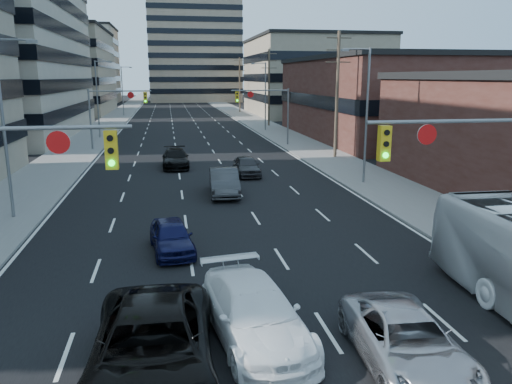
{
  "coord_description": "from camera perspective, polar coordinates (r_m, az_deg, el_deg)",
  "views": [
    {
      "loc": [
        -2.5,
        -6.49,
        7.17
      ],
      "look_at": [
        1.23,
        14.64,
        2.2
      ],
      "focal_mm": 35.0,
      "sensor_mm": 36.0,
      "label": 1
    }
  ],
  "objects": [
    {
      "name": "streetlight_right_near",
      "position": [
        34.07,
        12.32,
        9.18
      ],
      "size": [
        2.03,
        0.22,
        9.0
      ],
      "color": "slate",
      "rests_on": "ground"
    },
    {
      "name": "bg_block_left",
      "position": [
        148.72,
        -20.44,
        13.34
      ],
      "size": [
        24.0,
        24.0,
        20.0
      ],
      "primitive_type": "cube",
      "color": "#ADA089",
      "rests_on": "ground"
    },
    {
      "name": "white_van",
      "position": [
        14.17,
        -0.2,
        -13.65
      ],
      "size": [
        2.99,
        5.79,
        1.6
      ],
      "primitive_type": "imported",
      "rotation": [
        0.0,
        0.0,
        0.14
      ],
      "color": "white",
      "rests_on": "ground"
    },
    {
      "name": "office_right_far",
      "position": [
        98.41,
        6.39,
        12.86
      ],
      "size": [
        22.0,
        28.0,
        14.0
      ],
      "primitive_type": "cube",
      "color": "gray",
      "rests_on": "ground"
    },
    {
      "name": "signal_far_left",
      "position": [
        51.83,
        -15.94,
        9.38
      ],
      "size": [
        6.09,
        0.33,
        6.0
      ],
      "color": "slate",
      "rests_on": "ground"
    },
    {
      "name": "streetlight_left_near",
      "position": [
        27.71,
        -26.63,
        7.29
      ],
      "size": [
        2.03,
        0.22,
        9.0
      ],
      "color": "slate",
      "rests_on": "ground"
    },
    {
      "name": "utility_pole_midblock",
      "position": [
        73.98,
        1.5,
        11.96
      ],
      "size": [
        2.2,
        0.28,
        11.0
      ],
      "color": "#4C3D2D",
      "rests_on": "ground"
    },
    {
      "name": "black_pickup",
      "position": [
        12.63,
        -11.8,
        -17.11
      ],
      "size": [
        3.13,
        6.44,
        1.76
      ],
      "primitive_type": "imported",
      "rotation": [
        0.0,
        0.0,
        -0.03
      ],
      "color": "black",
      "rests_on": "ground"
    },
    {
      "name": "signal_near_right",
      "position": [
        17.8,
        24.18,
        2.71
      ],
      "size": [
        6.59,
        0.33,
        6.0
      ],
      "color": "slate",
      "rests_on": "ground"
    },
    {
      "name": "sedan_grey_right",
      "position": [
        37.01,
        -1.07,
        3.01
      ],
      "size": [
        1.74,
        4.27,
        1.45
      ],
      "primitive_type": "imported",
      "rotation": [
        0.0,
        0.0,
        0.01
      ],
      "color": "#313133",
      "rests_on": "ground"
    },
    {
      "name": "sedan_black_far",
      "position": [
        40.83,
        -9.19,
        3.82
      ],
      "size": [
        2.11,
        5.14,
        1.49
      ],
      "primitive_type": "imported",
      "rotation": [
        0.0,
        0.0,
        0.01
      ],
      "color": "black",
      "rests_on": "ground"
    },
    {
      "name": "utility_pole_distant",
      "position": [
        103.55,
        -1.88,
        12.26
      ],
      "size": [
        2.2,
        0.28,
        11.0
      ],
      "color": "#4C3D2D",
      "rests_on": "ground"
    },
    {
      "name": "sidewalk_left",
      "position": [
        136.97,
        -13.95,
        9.69
      ],
      "size": [
        5.0,
        300.0,
        0.15
      ],
      "primitive_type": "cube",
      "color": "slate",
      "rests_on": "ground"
    },
    {
      "name": "storefront_right_mid",
      "position": [
        62.45,
        15.36,
        10.13
      ],
      "size": [
        20.0,
        30.0,
        9.0
      ],
      "primitive_type": "cube",
      "color": "#472119",
      "rests_on": "ground"
    },
    {
      "name": "sedan_grey_center",
      "position": [
        30.94,
        -3.66,
        1.16
      ],
      "size": [
        1.96,
        5.0,
        1.62
      ],
      "primitive_type": "imported",
      "rotation": [
        0.0,
        0.0,
        -0.05
      ],
      "color": "#343537",
      "rests_on": "ground"
    },
    {
      "name": "utility_pole_block",
      "position": [
        44.98,
        9.25,
        11.1
      ],
      "size": [
        2.2,
        0.28,
        11.0
      ],
      "color": "#4C3D2D",
      "rests_on": "ground"
    },
    {
      "name": "road_surface",
      "position": [
        136.7,
        -9.07,
        9.88
      ],
      "size": [
        18.0,
        300.0,
        0.02
      ],
      "primitive_type": "cube",
      "color": "black",
      "rests_on": "ground"
    },
    {
      "name": "office_left_far",
      "position": [
        108.64,
        -21.96,
        12.56
      ],
      "size": [
        20.0,
        30.0,
        16.0
      ],
      "primitive_type": "cube",
      "color": "gray",
      "rests_on": "ground"
    },
    {
      "name": "silver_suv",
      "position": [
        13.56,
        16.83,
        -16.05
      ],
      "size": [
        2.6,
        5.16,
        1.4
      ],
      "primitive_type": "imported",
      "rotation": [
        0.0,
        0.0,
        -0.06
      ],
      "color": "#A0A0A4",
      "rests_on": "ground"
    },
    {
      "name": "streetlight_left_far",
      "position": [
        96.83,
        -14.94,
        11.36
      ],
      "size": [
        2.03,
        0.22,
        9.0
      ],
      "color": "slate",
      "rests_on": "ground"
    },
    {
      "name": "sedan_blue",
      "position": [
        21.12,
        -9.63,
        -5.04
      ],
      "size": [
        2.07,
        4.16,
        1.36
      ],
      "primitive_type": "imported",
      "rotation": [
        0.0,
        0.0,
        0.12
      ],
      "color": "#0D0F37",
      "rests_on": "ground"
    },
    {
      "name": "bg_block_right",
      "position": [
        140.79,
        4.29,
        12.53
      ],
      "size": [
        22.0,
        22.0,
        12.0
      ],
      "primitive_type": "cube",
      "color": "gray",
      "rests_on": "ground"
    },
    {
      "name": "sidewalk_right",
      "position": [
        137.39,
        -4.2,
        10.04
      ],
      "size": [
        5.0,
        300.0,
        0.15
      ],
      "primitive_type": "cube",
      "color": "slate",
      "rests_on": "ground"
    },
    {
      "name": "streetlight_left_mid",
      "position": [
        62.03,
        -17.56,
        10.49
      ],
      "size": [
        2.03,
        0.22,
        9.0
      ],
      "color": "slate",
      "rests_on": "ground"
    },
    {
      "name": "signal_far_right",
      "position": [
        52.56,
        1.2,
        9.91
      ],
      "size": [
        6.09,
        0.33,
        6.0
      ],
      "color": "slate",
      "rests_on": "ground"
    },
    {
      "name": "streetlight_right_far",
      "position": [
        67.75,
        0.95,
        11.25
      ],
      "size": [
        2.03,
        0.22,
        9.0
      ],
      "color": "slate",
      "rests_on": "ground"
    },
    {
      "name": "apartment_tower",
      "position": [
        158.24,
        -7.3,
        20.87
      ],
      "size": [
        26.0,
        26.0,
        58.0
      ],
      "primitive_type": "cube",
      "color": "gray",
      "rests_on": "ground"
    }
  ]
}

